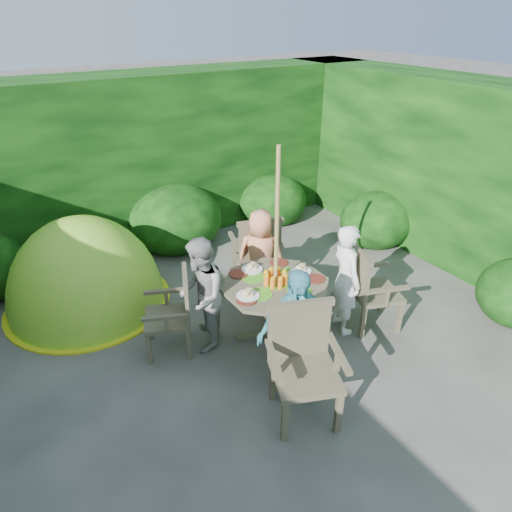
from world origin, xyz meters
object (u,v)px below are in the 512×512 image
garden_chair_right (369,287)px  child_right (345,279)px  child_front (295,332)px  garden_chair_front (303,361)px  child_left (201,295)px  garden_chair_back (257,250)px  child_back (261,256)px  patio_table (276,292)px  garden_chair_left (174,312)px  dome_tent (90,303)px  parasol_pole (276,251)px

garden_chair_right → child_right: child_right is taller
child_right → child_front: bearing=126.0°
garden_chair_front → child_left: 1.35m
garden_chair_front → child_front: child_front is taller
garden_chair_back → garden_chair_front: (-0.78, -2.04, 0.02)m
child_back → child_left: bearing=62.2°
child_front → patio_table: bearing=76.9°
garden_chair_left → child_right: child_right is taller
child_left → dome_tent: 1.85m
garden_chair_right → dome_tent: size_ratio=0.42×
patio_table → parasol_pole: 0.51m
child_left → garden_chair_right: bearing=96.8°
parasol_pole → child_back: (0.28, 0.75, -0.49)m
garden_chair_left → garden_chair_back: (1.42, 0.63, 0.06)m
parasol_pole → dome_tent: size_ratio=0.95×
garden_chair_left → child_front: (0.75, -1.14, 0.19)m
parasol_pole → garden_chair_right: (1.02, -0.39, -0.58)m
garden_chair_front → child_front: bearing=90.2°
child_left → dome_tent: child_left is taller
garden_chair_right → garden_chair_back: (-0.63, 1.41, 0.02)m
garden_chair_back → garden_chair_front: garden_chair_front is taller
patio_table → garden_chair_back: size_ratio=1.56×
dome_tent → garden_chair_right: bearing=-36.9°
child_right → dome_tent: 3.21m
parasol_pole → garden_chair_front: (-0.38, -1.02, -0.55)m
garden_chair_left → dome_tent: size_ratio=0.39×
child_left → patio_table: bearing=96.9°
garden_chair_left → patio_table: bearing=91.5°
garden_chair_back → dome_tent: size_ratio=0.43×
child_front → child_left: bearing=122.1°
garden_chair_left → dome_tent: dome_tent is taller
child_left → garden_chair_front: bearing=43.2°
garden_chair_back → garden_chair_left: bearing=39.9°
child_left → child_front: 1.13m
garden_chair_left → child_back: (1.31, 0.36, 0.13)m
garden_chair_right → dome_tent: 3.46m
garden_chair_right → child_front: size_ratio=0.73×
parasol_pole → child_back: parasol_pole is taller
garden_chair_front → dome_tent: (-1.26, 2.78, -0.55)m
garden_chair_left → child_left: child_left is taller
parasol_pole → child_left: bearing=159.3°
garden_chair_left → parasol_pole: bearing=91.4°
patio_table → garden_chair_right: 1.09m
child_left → child_back: size_ratio=1.06×
garden_chair_right → child_left: 1.90m
dome_tent → garden_chair_left: bearing=-64.0°
child_left → child_front: child_front is taller
patio_table → child_front: (-0.29, -0.75, 0.07)m
patio_table → child_right: size_ratio=1.18×
patio_table → garden_chair_back: bearing=69.2°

